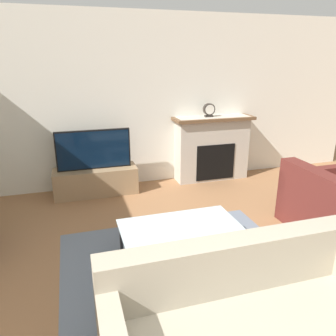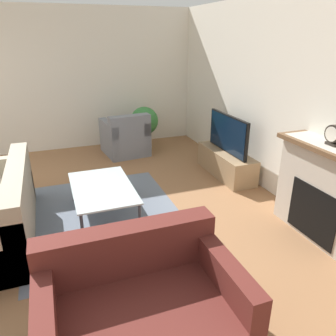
{
  "view_description": "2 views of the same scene",
  "coord_description": "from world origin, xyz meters",
  "px_view_note": "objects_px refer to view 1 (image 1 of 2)",
  "views": [
    {
      "loc": [
        -0.77,
        -0.52,
        2.02
      ],
      "look_at": [
        0.31,
        3.05,
        0.76
      ],
      "focal_mm": 35.0,
      "sensor_mm": 36.0,
      "label": 1
    },
    {
      "loc": [
        3.94,
        1.69,
        2.17
      ],
      "look_at": [
        0.46,
        2.97,
        0.66
      ],
      "focal_mm": 35.0,
      "sensor_mm": 36.0,
      "label": 2
    }
  ],
  "objects_px": {
    "mantel_clock": "(209,110)",
    "tv": "(94,150)",
    "couch_sectional": "(251,336)",
    "coffee_table": "(182,231)"
  },
  "relations": [
    {
      "from": "mantel_clock",
      "to": "couch_sectional",
      "type": "bearing_deg",
      "value": -108.77
    },
    {
      "from": "couch_sectional",
      "to": "mantel_clock",
      "type": "xyz_separation_m",
      "value": [
        1.2,
        3.53,
        0.92
      ]
    },
    {
      "from": "tv",
      "to": "mantel_clock",
      "type": "xyz_separation_m",
      "value": [
        1.91,
        0.12,
        0.49
      ]
    },
    {
      "from": "couch_sectional",
      "to": "mantel_clock",
      "type": "distance_m",
      "value": 3.84
    },
    {
      "from": "couch_sectional",
      "to": "mantel_clock",
      "type": "relative_size",
      "value": 8.7
    },
    {
      "from": "tv",
      "to": "couch_sectional",
      "type": "height_order",
      "value": "tv"
    },
    {
      "from": "tv",
      "to": "couch_sectional",
      "type": "relative_size",
      "value": 0.57
    },
    {
      "from": "coffee_table",
      "to": "mantel_clock",
      "type": "bearing_deg",
      "value": 61.12
    },
    {
      "from": "tv",
      "to": "mantel_clock",
      "type": "relative_size",
      "value": 4.96
    },
    {
      "from": "mantel_clock",
      "to": "tv",
      "type": "bearing_deg",
      "value": -176.34
    }
  ]
}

